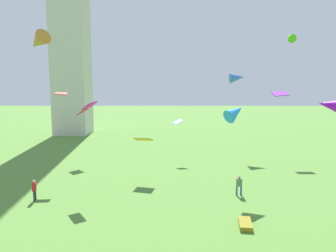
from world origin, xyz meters
name	(u,v)px	position (x,y,z in m)	size (l,w,h in m)	color
person_0	(239,184)	(5.04, 13.93, 0.88)	(0.48, 0.26, 1.56)	#235693
person_2	(34,189)	(-10.49, 12.70, 0.91)	(0.32, 0.49, 1.60)	#2D3338
kite_flying_0	(143,139)	(-2.78, 18.27, 3.68)	(1.79, 1.41, 0.45)	gold
kite_flying_1	(237,78)	(8.08, 30.25, 9.50)	(1.98, 1.40, 1.45)	blue
kite_flying_2	(38,42)	(-10.13, 13.93, 11.77)	(2.29, 2.16, 1.72)	#BC7926
kite_flying_3	(84,111)	(-10.07, 25.24, 5.69)	(1.54, 1.94, 1.06)	red
kite_flying_4	(280,94)	(12.41, 26.81, 7.59)	(1.90, 1.35, 0.65)	#9635DB
kite_flying_5	(89,106)	(-6.92, 15.60, 6.93)	(1.44, 1.57, 0.79)	#DA0CAA
kite_flying_6	(290,37)	(11.26, 21.48, 13.17)	(0.86, 1.39, 1.17)	#4DB716
kite_flying_7	(329,105)	(12.51, 15.69, 6.99)	(2.00, 1.85, 1.28)	#930CD9
kite_flying_8	(235,112)	(4.92, 15.50, 6.41)	(2.28, 2.08, 1.74)	#258EF0
kite_flying_9	(61,94)	(-10.48, 19.36, 7.80)	(1.15, 0.84, 0.29)	red
kite_flying_10	(178,122)	(0.54, 25.61, 4.43)	(1.31, 1.17, 0.59)	blue
kite_bundle_0	(245,224)	(4.25, 8.51, 0.15)	(1.68, 0.76, 0.30)	olive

